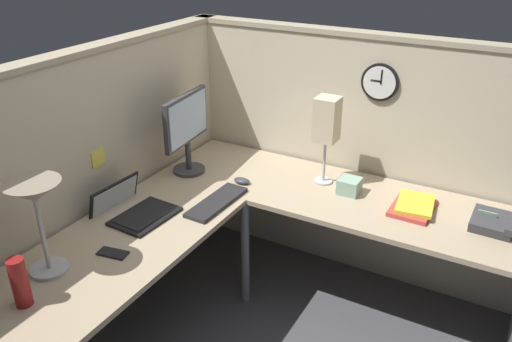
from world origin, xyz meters
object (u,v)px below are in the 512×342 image
at_px(laptop, 132,209).
at_px(wall_clock, 380,82).
at_px(computer_mouse, 242,181).
at_px(tissue_box, 349,186).
at_px(keyboard, 217,202).
at_px(desk_lamp_dome, 35,200).
at_px(cell_phone, 113,253).
at_px(book_stack, 414,206).
at_px(thermos_flask, 20,282).
at_px(monitor, 187,128).
at_px(desk_lamp_paper, 327,122).
at_px(office_phone, 494,223).

xyz_separation_m(laptop, wall_clock, (1.10, -0.97, 0.56)).
height_order(computer_mouse, tissue_box, tissue_box).
distance_m(laptop, keyboard, 0.46).
bearing_deg(laptop, desk_lamp_dome, -177.94).
height_order(cell_phone, book_stack, book_stack).
height_order(laptop, thermos_flask, thermos_flask).
height_order(laptop, wall_clock, wall_clock).
bearing_deg(desk_lamp_dome, monitor, 2.56).
height_order(keyboard, computer_mouse, computer_mouse).
distance_m(computer_mouse, wall_clock, 0.99).
height_order(keyboard, desk_lamp_paper, desk_lamp_paper).
distance_m(monitor, desk_lamp_paper, 0.84).
xyz_separation_m(laptop, book_stack, (0.77, -1.32, -0.00)).
bearing_deg(desk_lamp_dome, office_phone, -51.93).
bearing_deg(desk_lamp_paper, tissue_box, -107.47).
bearing_deg(cell_phone, desk_lamp_paper, -36.33).
bearing_deg(book_stack, laptop, 120.25).
relative_size(keyboard, wall_clock, 1.95).
xyz_separation_m(monitor, keyboard, (-0.27, -0.38, -0.28)).
xyz_separation_m(monitor, laptop, (-0.57, -0.03, -0.27)).
bearing_deg(desk_lamp_paper, keyboard, 142.46).
xyz_separation_m(computer_mouse, thermos_flask, (-1.37, 0.23, 0.09)).
xyz_separation_m(thermos_flask, wall_clock, (1.88, -0.86, 0.47)).
distance_m(keyboard, desk_lamp_paper, 0.77).
relative_size(laptop, thermos_flask, 1.81).
distance_m(keyboard, office_phone, 1.45).
bearing_deg(desk_lamp_paper, book_stack, -97.43).
height_order(desk_lamp_dome, desk_lamp_paper, desk_lamp_paper).
distance_m(cell_phone, book_stack, 1.59).
distance_m(office_phone, desk_lamp_paper, 1.03).
relative_size(desk_lamp_dome, book_stack, 1.50).
bearing_deg(wall_clock, keyboard, 141.69).
xyz_separation_m(monitor, desk_lamp_paper, (0.27, -0.79, 0.09)).
xyz_separation_m(desk_lamp_dome, tissue_box, (1.36, -0.92, -0.32)).
bearing_deg(book_stack, office_phone, -91.30).
distance_m(keyboard, wall_clock, 1.16).
xyz_separation_m(book_stack, desk_lamp_paper, (0.07, 0.56, 0.36)).
distance_m(thermos_flask, tissue_box, 1.78).
distance_m(keyboard, tissue_box, 0.77).
bearing_deg(computer_mouse, monitor, 92.44).
xyz_separation_m(tissue_box, wall_clock, (0.31, -0.03, 0.54)).
distance_m(cell_phone, desk_lamp_paper, 1.37).
xyz_separation_m(laptop, computer_mouse, (0.59, -0.34, -0.01)).
relative_size(computer_mouse, desk_lamp_paper, 0.20).
distance_m(computer_mouse, desk_lamp_dome, 1.25).
distance_m(cell_phone, office_phone, 1.90).
relative_size(cell_phone, thermos_flask, 0.65).
relative_size(computer_mouse, book_stack, 0.35).
bearing_deg(keyboard, wall_clock, -36.51).
height_order(laptop, book_stack, laptop).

